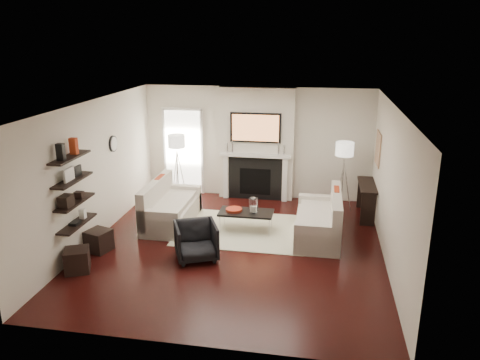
% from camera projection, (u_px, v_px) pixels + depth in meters
% --- Properties ---
extents(room_envelope, '(6.00, 6.00, 6.00)m').
position_uv_depth(room_envelope, '(234.00, 179.00, 8.51)').
color(room_envelope, black).
rests_on(room_envelope, ground).
extents(chimney_breast, '(1.80, 0.25, 2.70)m').
position_uv_depth(chimney_breast, '(256.00, 144.00, 11.21)').
color(chimney_breast, silver).
rests_on(chimney_breast, floor).
extents(fireplace_surround, '(1.30, 0.02, 1.04)m').
position_uv_depth(fireplace_surround, '(255.00, 179.00, 11.33)').
color(fireplace_surround, black).
rests_on(fireplace_surround, floor).
extents(firebox, '(0.75, 0.02, 0.65)m').
position_uv_depth(firebox, '(255.00, 182.00, 11.35)').
color(firebox, black).
rests_on(firebox, floor).
extents(mantel_pilaster_l, '(0.12, 0.08, 1.10)m').
position_uv_depth(mantel_pilaster_l, '(226.00, 176.00, 11.41)').
color(mantel_pilaster_l, white).
rests_on(mantel_pilaster_l, floor).
extents(mantel_pilaster_r, '(0.12, 0.08, 1.10)m').
position_uv_depth(mantel_pilaster_r, '(285.00, 179.00, 11.18)').
color(mantel_pilaster_r, white).
rests_on(mantel_pilaster_r, floor).
extents(mantel_shelf, '(1.70, 0.18, 0.07)m').
position_uv_depth(mantel_shelf, '(255.00, 155.00, 11.10)').
color(mantel_shelf, white).
rests_on(mantel_shelf, chimney_breast).
extents(tv_body, '(1.20, 0.06, 0.70)m').
position_uv_depth(tv_body, '(256.00, 128.00, 10.93)').
color(tv_body, black).
rests_on(tv_body, chimney_breast).
extents(tv_screen, '(1.10, 0.00, 0.62)m').
position_uv_depth(tv_screen, '(255.00, 128.00, 10.90)').
color(tv_screen, '#BF723F').
rests_on(tv_screen, tv_body).
extents(candlestick_l_tall, '(0.04, 0.04, 0.30)m').
position_uv_depth(candlestick_l_tall, '(232.00, 147.00, 11.15)').
color(candlestick_l_tall, silver).
rests_on(candlestick_l_tall, mantel_shelf).
extents(candlestick_l_short, '(0.04, 0.04, 0.24)m').
position_uv_depth(candlestick_l_short, '(227.00, 148.00, 11.18)').
color(candlestick_l_short, silver).
rests_on(candlestick_l_short, mantel_shelf).
extents(candlestick_r_tall, '(0.04, 0.04, 0.30)m').
position_uv_depth(candlestick_r_tall, '(278.00, 149.00, 10.97)').
color(candlestick_r_tall, silver).
rests_on(candlestick_r_tall, mantel_shelf).
extents(candlestick_r_short, '(0.04, 0.04, 0.24)m').
position_uv_depth(candlestick_r_short, '(284.00, 150.00, 10.96)').
color(candlestick_r_short, silver).
rests_on(candlestick_r_short, mantel_shelf).
extents(hallway_panel, '(0.90, 0.02, 2.10)m').
position_uv_depth(hallway_panel, '(184.00, 152.00, 11.70)').
color(hallway_panel, white).
rests_on(hallway_panel, floor).
extents(door_trim_l, '(0.06, 0.06, 2.16)m').
position_uv_depth(door_trim_l, '(165.00, 151.00, 11.76)').
color(door_trim_l, white).
rests_on(door_trim_l, floor).
extents(door_trim_r, '(0.06, 0.06, 2.16)m').
position_uv_depth(door_trim_r, '(202.00, 153.00, 11.60)').
color(door_trim_r, white).
rests_on(door_trim_r, floor).
extents(door_trim_top, '(1.02, 0.06, 0.06)m').
position_uv_depth(door_trim_top, '(182.00, 109.00, 11.36)').
color(door_trim_top, white).
rests_on(door_trim_top, wall_back).
extents(rug, '(2.60, 2.00, 0.01)m').
position_uv_depth(rug, '(242.00, 230.00, 9.67)').
color(rug, beige).
rests_on(rug, floor).
extents(loveseat_left_base, '(0.85, 1.80, 0.42)m').
position_uv_depth(loveseat_left_base, '(172.00, 214.00, 9.96)').
color(loveseat_left_base, beige).
rests_on(loveseat_left_base, floor).
extents(loveseat_left_back, '(0.18, 1.80, 0.80)m').
position_uv_depth(loveseat_left_back, '(156.00, 199.00, 9.92)').
color(loveseat_left_back, beige).
rests_on(loveseat_left_back, floor).
extents(loveseat_left_arm_n, '(0.85, 0.18, 0.60)m').
position_uv_depth(loveseat_left_arm_n, '(159.00, 225.00, 9.17)').
color(loveseat_left_arm_n, beige).
rests_on(loveseat_left_arm_n, floor).
extents(loveseat_left_arm_s, '(0.85, 0.18, 0.60)m').
position_uv_depth(loveseat_left_arm_s, '(183.00, 197.00, 10.69)').
color(loveseat_left_arm_s, beige).
rests_on(loveseat_left_arm_s, floor).
extents(loveseat_left_cushion, '(0.63, 1.44, 0.10)m').
position_uv_depth(loveseat_left_cushion, '(174.00, 203.00, 9.87)').
color(loveseat_left_cushion, beige).
rests_on(loveseat_left_cushion, loveseat_left_base).
extents(pillow_left_orange, '(0.10, 0.42, 0.42)m').
position_uv_depth(pillow_left_orange, '(160.00, 186.00, 10.14)').
color(pillow_left_orange, '#9E3013').
rests_on(pillow_left_orange, loveseat_left_cushion).
extents(pillow_left_charcoal, '(0.10, 0.40, 0.40)m').
position_uv_depth(pillow_left_charcoal, '(151.00, 195.00, 9.58)').
color(pillow_left_charcoal, black).
rests_on(pillow_left_charcoal, loveseat_left_cushion).
extents(loveseat_right_base, '(0.85, 1.80, 0.42)m').
position_uv_depth(loveseat_right_base, '(318.00, 227.00, 9.27)').
color(loveseat_right_base, beige).
rests_on(loveseat_right_base, floor).
extents(loveseat_right_back, '(0.18, 1.80, 0.80)m').
position_uv_depth(loveseat_right_back, '(336.00, 214.00, 9.12)').
color(loveseat_right_back, beige).
rests_on(loveseat_right_back, floor).
extents(loveseat_right_arm_n, '(0.85, 0.18, 0.60)m').
position_uv_depth(loveseat_right_arm_n, '(317.00, 240.00, 8.49)').
color(loveseat_right_arm_n, beige).
rests_on(loveseat_right_arm_n, floor).
extents(loveseat_right_arm_s, '(0.85, 0.18, 0.60)m').
position_uv_depth(loveseat_right_arm_s, '(318.00, 209.00, 10.01)').
color(loveseat_right_arm_s, beige).
rests_on(loveseat_right_arm_s, floor).
extents(loveseat_right_cushion, '(0.63, 1.44, 0.10)m').
position_uv_depth(loveseat_right_cushion, '(316.00, 215.00, 9.20)').
color(loveseat_right_cushion, beige).
rests_on(loveseat_right_cushion, loveseat_right_base).
extents(pillow_right_orange, '(0.10, 0.42, 0.42)m').
position_uv_depth(pillow_right_orange, '(336.00, 199.00, 9.35)').
color(pillow_right_orange, '#9E3013').
rests_on(pillow_right_orange, loveseat_right_cushion).
extents(pillow_right_charcoal, '(0.10, 0.40, 0.40)m').
position_uv_depth(pillow_right_charcoal, '(337.00, 210.00, 8.78)').
color(pillow_right_charcoal, black).
rests_on(pillow_right_charcoal, loveseat_right_cushion).
extents(coffee_table, '(1.10, 0.55, 0.04)m').
position_uv_depth(coffee_table, '(246.00, 213.00, 9.52)').
color(coffee_table, black).
rests_on(coffee_table, floor).
extents(coffee_leg_nw, '(0.02, 0.02, 0.38)m').
position_uv_depth(coffee_leg_nw, '(220.00, 225.00, 9.46)').
color(coffee_leg_nw, silver).
rests_on(coffee_leg_nw, floor).
extents(coffee_leg_ne, '(0.02, 0.02, 0.38)m').
position_uv_depth(coffee_leg_ne, '(269.00, 228.00, 9.29)').
color(coffee_leg_ne, silver).
rests_on(coffee_leg_ne, floor).
extents(coffee_leg_sw, '(0.02, 0.02, 0.38)m').
position_uv_depth(coffee_leg_sw, '(224.00, 217.00, 9.87)').
color(coffee_leg_sw, silver).
rests_on(coffee_leg_sw, floor).
extents(coffee_leg_se, '(0.02, 0.02, 0.38)m').
position_uv_depth(coffee_leg_se, '(271.00, 220.00, 9.71)').
color(coffee_leg_se, silver).
rests_on(coffee_leg_se, floor).
extents(hurricane_glass, '(0.18, 0.18, 0.32)m').
position_uv_depth(hurricane_glass, '(253.00, 206.00, 9.45)').
color(hurricane_glass, white).
rests_on(hurricane_glass, coffee_table).
extents(hurricane_candle, '(0.09, 0.09, 0.13)m').
position_uv_depth(hurricane_candle, '(253.00, 209.00, 9.47)').
color(hurricane_candle, white).
rests_on(hurricane_candle, coffee_table).
extents(copper_bowl, '(0.34, 0.34, 0.06)m').
position_uv_depth(copper_bowl, '(234.00, 210.00, 9.55)').
color(copper_bowl, red).
rests_on(copper_bowl, coffee_table).
extents(armchair, '(0.93, 0.90, 0.74)m').
position_uv_depth(armchair, '(196.00, 239.00, 8.35)').
color(armchair, black).
rests_on(armchair, floor).
extents(lamp_left_post, '(0.02, 0.02, 1.20)m').
position_uv_depth(lamp_left_post, '(178.00, 175.00, 11.32)').
color(lamp_left_post, silver).
rests_on(lamp_left_post, floor).
extents(lamp_left_shade, '(0.40, 0.40, 0.30)m').
position_uv_depth(lamp_left_shade, '(176.00, 141.00, 11.07)').
color(lamp_left_shade, white).
rests_on(lamp_left_shade, lamp_left_post).
extents(lamp_left_leg_a, '(0.25, 0.02, 1.23)m').
position_uv_depth(lamp_left_leg_a, '(182.00, 176.00, 11.30)').
color(lamp_left_leg_a, silver).
rests_on(lamp_left_leg_a, floor).
extents(lamp_left_leg_b, '(0.14, 0.22, 1.23)m').
position_uv_depth(lamp_left_leg_b, '(177.00, 174.00, 11.42)').
color(lamp_left_leg_b, silver).
rests_on(lamp_left_leg_b, floor).
extents(lamp_left_leg_c, '(0.14, 0.22, 1.23)m').
position_uv_depth(lamp_left_leg_c, '(175.00, 176.00, 11.24)').
color(lamp_left_leg_c, silver).
rests_on(lamp_left_leg_c, floor).
extents(lamp_right_post, '(0.02, 0.02, 1.20)m').
position_uv_depth(lamp_right_post, '(342.00, 186.00, 10.57)').
color(lamp_right_post, silver).
rests_on(lamp_right_post, floor).
extents(lamp_right_shade, '(0.40, 0.40, 0.30)m').
position_uv_depth(lamp_right_shade, '(345.00, 149.00, 10.31)').
color(lamp_right_shade, white).
rests_on(lamp_right_shade, lamp_right_post).
extents(lamp_right_leg_a, '(0.25, 0.02, 1.23)m').
position_uv_depth(lamp_right_leg_a, '(347.00, 186.00, 10.55)').
color(lamp_right_leg_a, silver).
rests_on(lamp_right_leg_a, floor).
extents(lamp_right_leg_b, '(0.14, 0.22, 1.23)m').
position_uv_depth(lamp_right_leg_b, '(340.00, 184.00, 10.67)').
color(lamp_right_leg_b, silver).
rests_on(lamp_right_leg_b, floor).
extents(lamp_right_leg_c, '(0.14, 0.22, 1.23)m').
position_uv_depth(lamp_right_leg_c, '(340.00, 187.00, 10.49)').
color(lamp_right_leg_c, silver).
rests_on(lamp_right_leg_c, floor).
extents(console_top, '(0.35, 1.20, 0.04)m').
position_uv_depth(console_top, '(367.00, 185.00, 10.19)').
color(console_top, black).
rests_on(console_top, floor).
extents(console_leg_n, '(0.30, 0.04, 0.71)m').
position_uv_depth(console_leg_n, '(368.00, 210.00, 9.79)').
color(console_leg_n, black).
rests_on(console_leg_n, floor).
extents(console_leg_s, '(0.30, 0.04, 0.71)m').
position_uv_depth(console_leg_s, '(364.00, 193.00, 10.82)').
color(console_leg_s, black).
rests_on(console_leg_s, floor).
extents(wall_art, '(0.03, 0.70, 0.70)m').
position_uv_depth(wall_art, '(378.00, 149.00, 9.93)').
color(wall_art, tan).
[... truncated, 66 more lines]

